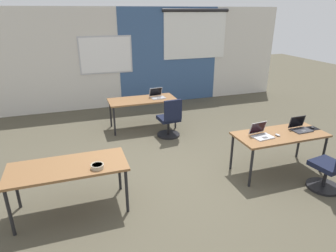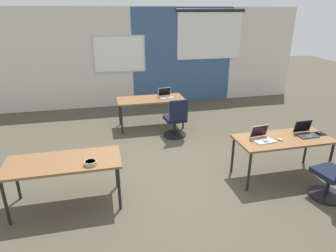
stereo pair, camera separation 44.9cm
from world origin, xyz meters
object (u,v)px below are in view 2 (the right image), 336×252
at_px(desk_near_right, 283,141).
at_px(chair_far_right, 176,121).
at_px(snack_bowl, 90,162).
at_px(desk_near_left, 64,165).
at_px(laptop_far_right, 166,96).
at_px(laptop_near_right_end, 305,132).
at_px(desk_far_center, 151,101).
at_px(mouse_near_right_end, 319,133).
at_px(laptop_near_right_inner, 262,137).
at_px(chair_near_right_end, 335,178).
at_px(mouse_near_right_inner, 280,139).

bearing_deg(desk_near_right, chair_far_right, 122.89).
bearing_deg(chair_far_right, snack_bowl, 46.60).
relative_size(desk_near_left, desk_near_right, 1.00).
distance_m(desk_near_left, laptop_far_right, 3.52).
bearing_deg(snack_bowl, laptop_near_right_end, 3.69).
height_order(desk_near_left, desk_far_center, same).
bearing_deg(desk_far_center, desk_near_right, -57.99).
xyz_separation_m(desk_near_right, mouse_near_right_end, (0.69, 0.01, 0.08)).
height_order(laptop_near_right_end, snack_bowl, laptop_near_right_end).
distance_m(laptop_near_right_inner, snack_bowl, 2.73).
bearing_deg(laptop_far_right, mouse_near_right_end, -60.32).
distance_m(desk_near_right, snack_bowl, 3.13).
xyz_separation_m(mouse_near_right_end, chair_far_right, (-2.01, 2.02, -0.36)).
xyz_separation_m(desk_near_right, snack_bowl, (-3.12, -0.20, 0.10)).
xyz_separation_m(desk_far_center, laptop_far_right, (0.38, 0.01, 0.11)).
relative_size(laptop_near_right_end, chair_near_right_end, 0.37).
distance_m(laptop_near_right_end, snack_bowl, 3.56).
bearing_deg(desk_near_left, mouse_near_right_inner, -1.16).
bearing_deg(chair_near_right_end, chair_far_right, -67.61).
bearing_deg(desk_near_right, mouse_near_right_inner, -148.20).
height_order(desk_near_left, mouse_near_right_end, mouse_near_right_end).
relative_size(chair_near_right_end, snack_bowl, 5.18).
xyz_separation_m(chair_near_right_end, mouse_near_right_inner, (-0.50, 0.73, 0.36)).
distance_m(desk_far_center, mouse_near_right_inner, 3.30).
relative_size(desk_near_left, chair_far_right, 1.74).
height_order(desk_near_left, laptop_far_right, laptop_far_right).
bearing_deg(snack_bowl, laptop_near_right_inner, 4.30).
bearing_deg(desk_far_center, laptop_near_right_end, -51.74).
xyz_separation_m(chair_near_right_end, laptop_near_right_inner, (-0.78, 0.80, 0.39)).
xyz_separation_m(mouse_near_right_end, snack_bowl, (-3.81, -0.21, 0.01)).
bearing_deg(snack_bowl, laptop_far_right, 59.86).
distance_m(desk_near_left, mouse_near_right_inner, 3.39).
relative_size(laptop_near_right_end, laptop_far_right, 0.94).
distance_m(laptop_near_right_inner, laptop_far_right, 2.97).
height_order(chair_near_right_end, laptop_near_right_inner, laptop_near_right_inner).
xyz_separation_m(desk_near_left, snack_bowl, (0.38, -0.20, 0.10)).
relative_size(mouse_near_right_end, chair_far_right, 0.12).
bearing_deg(laptop_near_right_inner, mouse_near_right_end, -6.28).
bearing_deg(mouse_near_right_end, laptop_near_right_inner, -179.63).
height_order(desk_far_center, chair_far_right, chair_far_right).
height_order(desk_near_right, laptop_near_right_inner, laptop_near_right_inner).
xyz_separation_m(desk_far_center, mouse_near_right_inner, (1.64, -2.87, 0.08)).
xyz_separation_m(desk_near_right, chair_near_right_end, (0.39, -0.80, -0.28)).
relative_size(desk_far_center, laptop_far_right, 4.41).
bearing_deg(desk_near_right, desk_far_center, 122.01).
height_order(laptop_near_right_end, mouse_near_right_inner, laptop_near_right_end).
bearing_deg(desk_far_center, desk_near_left, -122.01).
bearing_deg(laptop_near_right_end, laptop_far_right, 121.08).
bearing_deg(snack_bowl, mouse_near_right_inner, 2.49).
bearing_deg(desk_near_right, chair_near_right_end, -63.80).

